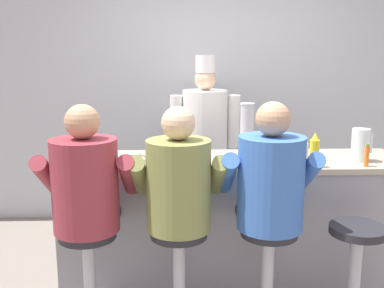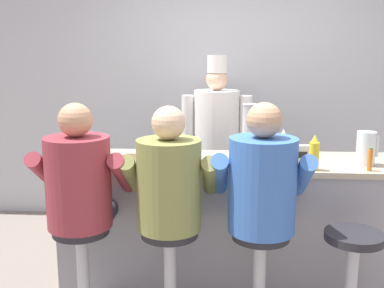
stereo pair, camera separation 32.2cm
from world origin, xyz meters
TOP-DOWN VIEW (x-y plane):
  - wall_back at (0.00, 1.77)m, footprint 10.00×0.06m
  - diner_counter at (0.00, 0.33)m, footprint 2.52×0.66m
  - ketchup_bottle_red at (0.34, 0.22)m, footprint 0.07×0.07m
  - mustard_bottle_yellow at (0.52, 0.07)m, footprint 0.06×0.06m
  - hot_sauce_bottle_orange at (0.89, 0.08)m, footprint 0.03×0.03m
  - water_pitcher_clear at (0.91, 0.23)m, footprint 0.15×0.13m
  - breakfast_plate at (-0.94, 0.15)m, footprint 0.25×0.25m
  - cereal_bowl at (-1.10, 0.38)m, footprint 0.15×0.15m
  - coffee_mug_tan at (-0.70, 0.17)m, footprint 0.14×0.09m
  - cup_stack_steel at (0.11, 0.41)m, footprint 0.11×0.11m
  - napkin_dispenser_chrome at (0.47, 0.28)m, footprint 0.12×0.07m
  - diner_seated_maroon at (-0.96, -0.24)m, footprint 0.60×0.60m
  - diner_seated_olive at (-0.40, -0.24)m, footprint 0.59×0.59m
  - diner_seated_blue at (0.16, -0.24)m, footprint 0.61×0.60m
  - empty_stool_round at (0.72, -0.27)m, footprint 0.35×0.35m
  - cook_in_whites_near at (-0.14, 1.37)m, footprint 0.67×0.43m

SIDE VIEW (x-z plane):
  - empty_stool_round at x=0.72m, z-range 0.11..0.78m
  - diner_counter at x=0.00m, z-range 0.00..0.96m
  - diner_seated_olive at x=-0.40m, z-range 0.18..1.60m
  - diner_seated_maroon at x=-0.96m, z-range 0.18..1.61m
  - diner_seated_blue at x=0.16m, z-range 0.18..1.62m
  - cook_in_whites_near at x=-0.14m, z-range 0.08..1.79m
  - breakfast_plate at x=-0.94m, z-range 0.95..1.00m
  - cereal_bowl at x=-1.10m, z-range 0.96..1.01m
  - coffee_mug_tan at x=-0.70m, z-range 0.96..1.04m
  - napkin_dispenser_chrome at x=0.47m, z-range 0.96..1.08m
  - hot_sauce_bottle_orange at x=0.89m, z-range 0.96..1.11m
  - mustard_bottle_yellow at x=0.52m, z-range 0.95..1.19m
  - ketchup_bottle_red at x=0.34m, z-range 0.95..1.20m
  - water_pitcher_clear at x=0.91m, z-range 0.96..1.19m
  - cup_stack_steel at x=0.11m, z-range 0.96..1.36m
  - wall_back at x=0.00m, z-range 0.00..2.70m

